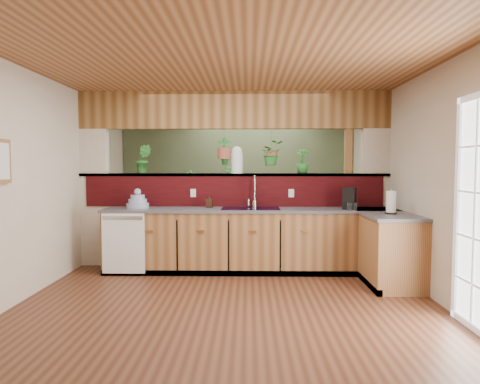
{
  "coord_description": "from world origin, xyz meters",
  "views": [
    {
      "loc": [
        0.21,
        -5.05,
        1.5
      ],
      "look_at": [
        0.1,
        0.7,
        1.15
      ],
      "focal_mm": 32.0,
      "sensor_mm": 36.0,
      "label": 1
    }
  ],
  "objects_px": {
    "soap_dispenser": "(209,201)",
    "paper_towel": "(391,203)",
    "faucet": "(254,190)",
    "dish_stack": "(138,202)",
    "shelving_console": "(211,217)",
    "glass_jar": "(237,160)",
    "coffee_maker": "(350,199)"
  },
  "relations": [
    {
      "from": "dish_stack",
      "to": "coffee_maker",
      "type": "xyz_separation_m",
      "value": [
        2.99,
        -0.1,
        0.05
      ]
    },
    {
      "from": "soap_dispenser",
      "to": "paper_towel",
      "type": "distance_m",
      "value": 2.47
    },
    {
      "from": "dish_stack",
      "to": "paper_towel",
      "type": "distance_m",
      "value": 3.44
    },
    {
      "from": "dish_stack",
      "to": "coffee_maker",
      "type": "bearing_deg",
      "value": -1.82
    },
    {
      "from": "faucet",
      "to": "glass_jar",
      "type": "bearing_deg",
      "value": 139.73
    },
    {
      "from": "soap_dispenser",
      "to": "paper_towel",
      "type": "relative_size",
      "value": 0.63
    },
    {
      "from": "dish_stack",
      "to": "glass_jar",
      "type": "xyz_separation_m",
      "value": [
        1.41,
        0.35,
        0.6
      ]
    },
    {
      "from": "dish_stack",
      "to": "shelving_console",
      "type": "relative_size",
      "value": 0.21
    },
    {
      "from": "soap_dispenser",
      "to": "shelving_console",
      "type": "relative_size",
      "value": 0.13
    },
    {
      "from": "dish_stack",
      "to": "shelving_console",
      "type": "bearing_deg",
      "value": 69.11
    },
    {
      "from": "faucet",
      "to": "paper_towel",
      "type": "distance_m",
      "value": 1.89
    },
    {
      "from": "dish_stack",
      "to": "coffee_maker",
      "type": "height_order",
      "value": "coffee_maker"
    },
    {
      "from": "dish_stack",
      "to": "faucet",
      "type": "bearing_deg",
      "value": 4.32
    },
    {
      "from": "coffee_maker",
      "to": "shelving_console",
      "type": "height_order",
      "value": "coffee_maker"
    },
    {
      "from": "dish_stack",
      "to": "soap_dispenser",
      "type": "height_order",
      "value": "dish_stack"
    },
    {
      "from": "faucet",
      "to": "paper_towel",
      "type": "xyz_separation_m",
      "value": [
        1.71,
        -0.8,
        -0.11
      ]
    },
    {
      "from": "paper_towel",
      "to": "shelving_console",
      "type": "height_order",
      "value": "paper_towel"
    },
    {
      "from": "coffee_maker",
      "to": "glass_jar",
      "type": "bearing_deg",
      "value": -174.11
    },
    {
      "from": "soap_dispenser",
      "to": "paper_towel",
      "type": "xyz_separation_m",
      "value": [
        2.35,
        -0.74,
        0.04
      ]
    },
    {
      "from": "faucet",
      "to": "shelving_console",
      "type": "xyz_separation_m",
      "value": [
        -0.81,
        2.12,
        -0.65
      ]
    },
    {
      "from": "glass_jar",
      "to": "shelving_console",
      "type": "distance_m",
      "value": 2.26
    },
    {
      "from": "glass_jar",
      "to": "coffee_maker",
      "type": "bearing_deg",
      "value": -15.53
    },
    {
      "from": "coffee_maker",
      "to": "paper_towel",
      "type": "distance_m",
      "value": 0.69
    },
    {
      "from": "glass_jar",
      "to": "dish_stack",
      "type": "bearing_deg",
      "value": -166.23
    },
    {
      "from": "faucet",
      "to": "dish_stack",
      "type": "relative_size",
      "value": 1.46
    },
    {
      "from": "coffee_maker",
      "to": "faucet",
      "type": "bearing_deg",
      "value": -168.05
    },
    {
      "from": "soap_dispenser",
      "to": "glass_jar",
      "type": "bearing_deg",
      "value": 35.51
    },
    {
      "from": "dish_stack",
      "to": "paper_towel",
      "type": "xyz_separation_m",
      "value": [
        3.37,
        -0.67,
        0.05
      ]
    },
    {
      "from": "dish_stack",
      "to": "soap_dispenser",
      "type": "relative_size",
      "value": 1.64
    },
    {
      "from": "soap_dispenser",
      "to": "coffee_maker",
      "type": "xyz_separation_m",
      "value": [
        1.98,
        -0.16,
        0.04
      ]
    },
    {
      "from": "soap_dispenser",
      "to": "shelving_console",
      "type": "height_order",
      "value": "soap_dispenser"
    },
    {
      "from": "glass_jar",
      "to": "paper_towel",
      "type": "bearing_deg",
      "value": -27.44
    }
  ]
}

